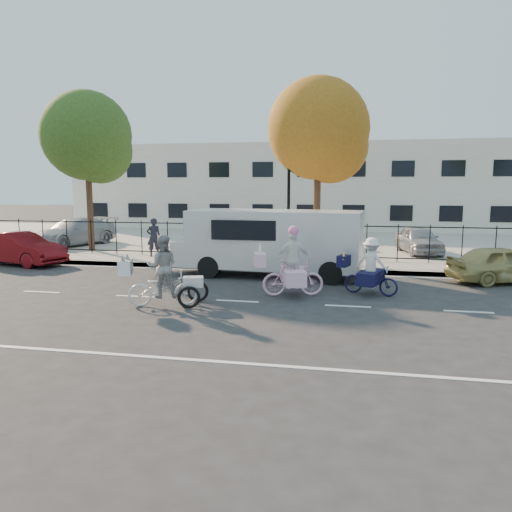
% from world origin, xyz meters
% --- Properties ---
extents(ground, '(120.00, 120.00, 0.00)m').
position_xyz_m(ground, '(0.00, 0.00, 0.00)').
color(ground, '#333334').
extents(road_markings, '(60.00, 9.52, 0.01)m').
position_xyz_m(road_markings, '(0.00, 0.00, 0.01)').
color(road_markings, silver).
rests_on(road_markings, ground).
extents(curb, '(60.00, 0.10, 0.15)m').
position_xyz_m(curb, '(0.00, 5.05, 0.07)').
color(curb, '#A8A399').
rests_on(curb, ground).
extents(sidewalk, '(60.00, 2.20, 0.15)m').
position_xyz_m(sidewalk, '(0.00, 6.10, 0.07)').
color(sidewalk, '#A8A399').
rests_on(sidewalk, ground).
extents(parking_lot, '(60.00, 15.60, 0.15)m').
position_xyz_m(parking_lot, '(0.00, 15.00, 0.07)').
color(parking_lot, '#A8A399').
rests_on(parking_lot, ground).
extents(iron_fence, '(58.00, 0.06, 1.50)m').
position_xyz_m(iron_fence, '(0.00, 7.20, 0.90)').
color(iron_fence, black).
rests_on(iron_fence, sidewalk).
extents(building, '(34.00, 10.00, 6.00)m').
position_xyz_m(building, '(0.00, 25.00, 3.00)').
color(building, silver).
rests_on(building, ground).
extents(lamppost, '(0.36, 0.36, 4.33)m').
position_xyz_m(lamppost, '(0.50, 6.80, 3.11)').
color(lamppost, black).
rests_on(lamppost, sidewalk).
extents(street_sign, '(0.85, 0.06, 1.80)m').
position_xyz_m(street_sign, '(-1.85, 6.80, 1.42)').
color(street_sign, black).
rests_on(street_sign, sidewalk).
extents(zebra_trike, '(2.20, 1.36, 1.89)m').
position_xyz_m(zebra_trike, '(-1.78, -0.91, 0.73)').
color(zebra_trike, silver).
rests_on(zebra_trike, ground).
extents(unicorn_bike, '(2.07, 1.49, 2.04)m').
position_xyz_m(unicorn_bike, '(1.39, 0.96, 0.75)').
color(unicorn_bike, '#F2B8D3').
rests_on(unicorn_bike, ground).
extents(bull_bike, '(1.85, 1.31, 1.67)m').
position_xyz_m(bull_bike, '(3.60, 1.61, 0.67)').
color(bull_bike, '#131035').
rests_on(bull_bike, ground).
extents(white_van, '(6.63, 2.67, 2.30)m').
position_xyz_m(white_van, '(0.28, 3.98, 1.27)').
color(white_van, silver).
rests_on(white_van, ground).
extents(red_sedan, '(4.15, 2.20, 1.30)m').
position_xyz_m(red_sedan, '(-10.04, 4.50, 0.65)').
color(red_sedan, '#600A0F').
rests_on(red_sedan, ground).
extents(gold_sedan, '(3.88, 2.58, 1.23)m').
position_xyz_m(gold_sedan, '(7.92, 4.26, 0.61)').
color(gold_sedan, tan).
rests_on(gold_sedan, ground).
extents(pedestrian, '(0.71, 0.63, 1.64)m').
position_xyz_m(pedestrian, '(-5.27, 6.80, 0.97)').
color(pedestrian, black).
rests_on(pedestrian, sidewalk).
extents(lot_car_a, '(3.19, 5.04, 1.36)m').
position_xyz_m(lot_car_a, '(-10.82, 9.80, 0.83)').
color(lot_car_a, '#ABAEB3').
rests_on(lot_car_a, parking_lot).
extents(lot_car_c, '(2.54, 4.43, 1.38)m').
position_xyz_m(lot_car_c, '(1.30, 11.48, 0.84)').
color(lot_car_c, '#54555D').
rests_on(lot_car_c, parking_lot).
extents(lot_car_d, '(2.07, 3.75, 1.21)m').
position_xyz_m(lot_car_d, '(5.93, 10.06, 0.75)').
color(lot_car_d, '#9B9DA3').
rests_on(lot_car_d, parking_lot).
extents(tree_west, '(4.04, 4.04, 7.41)m').
position_xyz_m(tree_west, '(-8.78, 8.17, 5.19)').
color(tree_west, '#442D1D').
rests_on(tree_west, ground).
extents(tree_mid, '(4.04, 4.04, 7.41)m').
position_xyz_m(tree_mid, '(1.73, 7.36, 5.19)').
color(tree_mid, '#442D1D').
rests_on(tree_mid, ground).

